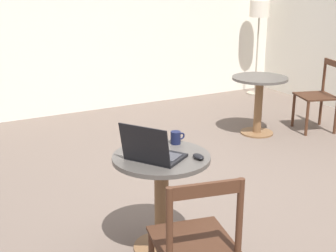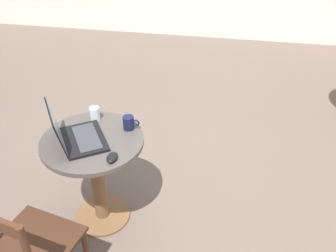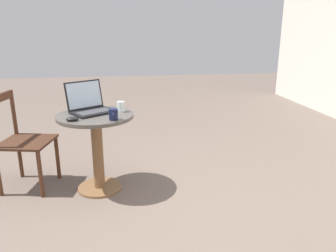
% 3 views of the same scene
% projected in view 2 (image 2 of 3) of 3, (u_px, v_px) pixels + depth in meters
% --- Properties ---
extents(ground_plane, '(16.00, 16.00, 0.00)m').
position_uv_depth(ground_plane, '(210.00, 186.00, 3.00)').
color(ground_plane, '#66564C').
extents(cafe_table_near, '(0.65, 0.65, 0.70)m').
position_uv_depth(cafe_table_near, '(96.00, 164.00, 2.46)').
color(cafe_table_near, brown).
rests_on(cafe_table_near, ground_plane).
extents(chair_near_front, '(0.51, 0.51, 0.87)m').
position_uv_depth(chair_near_front, '(28.00, 251.00, 1.98)').
color(chair_near_front, '#472819').
rests_on(chair_near_front, ground_plane).
extents(laptop, '(0.44, 0.45, 0.26)m').
position_uv_depth(laptop, '(75.00, 135.00, 2.29)').
color(laptop, black).
rests_on(laptop, cafe_table_near).
extents(mouse, '(0.06, 0.10, 0.03)m').
position_uv_depth(mouse, '(112.00, 157.00, 2.18)').
color(mouse, black).
rests_on(mouse, cafe_table_near).
extents(mug, '(0.11, 0.07, 0.09)m').
position_uv_depth(mug, '(129.00, 123.00, 2.42)').
color(mug, '#141938').
rests_on(mug, cafe_table_near).
extents(drinking_glass, '(0.07, 0.07, 0.09)m').
position_uv_depth(drinking_glass, '(95.00, 114.00, 2.51)').
color(drinking_glass, silver).
rests_on(drinking_glass, cafe_table_near).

